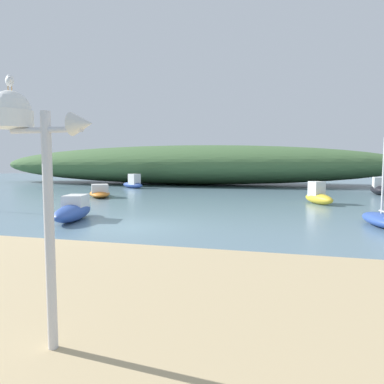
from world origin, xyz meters
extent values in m
plane|color=slate|center=(0.00, 0.00, 0.00)|extent=(120.00, 120.00, 0.00)
ellipsoid|color=#476B3D|center=(-5.64, 28.05, 2.31)|extent=(49.61, 13.20, 4.62)
cylinder|color=silver|center=(3.10, -8.96, 1.67)|extent=(0.12, 0.12, 2.93)
cylinder|color=silver|center=(3.10, -8.96, 2.91)|extent=(0.98, 0.07, 0.07)
cylinder|color=white|center=(2.61, -8.96, 3.05)|extent=(0.52, 0.52, 0.21)
sphere|color=white|center=(2.61, -8.96, 3.16)|extent=(0.48, 0.48, 0.48)
cone|color=silver|center=(3.58, -8.96, 2.97)|extent=(0.27, 0.28, 0.28)
cylinder|color=orange|center=(2.59, -8.98, 3.42)|extent=(0.01, 0.01, 0.05)
cylinder|color=orange|center=(2.62, -8.95, 3.42)|extent=(0.01, 0.01, 0.05)
ellipsoid|color=white|center=(2.61, -8.96, 3.50)|extent=(0.21, 0.23, 0.12)
ellipsoid|color=#9EA0A8|center=(2.61, -8.96, 3.52)|extent=(0.19, 0.20, 0.04)
sphere|color=white|center=(2.55, -8.90, 3.56)|extent=(0.08, 0.08, 0.08)
cone|color=gold|center=(2.51, -8.85, 3.56)|extent=(0.05, 0.05, 0.02)
ellipsoid|color=#2D4C9E|center=(9.67, 2.60, 0.26)|extent=(1.47, 2.97, 0.52)
cylinder|color=silver|center=(9.67, 2.60, 1.94)|extent=(0.08, 0.08, 3.16)
ellipsoid|color=black|center=(13.39, 18.36, 0.40)|extent=(1.54, 3.52, 0.79)
cube|color=silver|center=(13.36, 18.01, 0.95)|extent=(1.10, 1.28, 0.87)
ellipsoid|color=#2D4C9E|center=(-3.03, 0.73, 0.37)|extent=(1.95, 3.80, 0.74)
cube|color=silver|center=(-3.12, 1.08, 0.79)|extent=(1.15, 1.45, 0.61)
ellipsoid|color=orange|center=(-7.39, 10.70, 0.25)|extent=(3.38, 4.24, 0.50)
cube|color=silver|center=(-7.18, 10.35, 0.65)|extent=(1.74, 1.83, 0.64)
ellipsoid|color=gold|center=(8.00, 10.02, 0.33)|extent=(1.96, 2.86, 0.65)
cube|color=silver|center=(7.88, 10.27, 0.90)|extent=(1.02, 1.16, 0.95)
ellipsoid|color=#2D4C9E|center=(-8.86, 19.83, 0.30)|extent=(3.29, 2.65, 0.61)
cube|color=silver|center=(-8.58, 19.65, 0.91)|extent=(1.40, 1.29, 1.04)
camera|label=1|loc=(5.84, -12.58, 2.52)|focal=32.57mm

